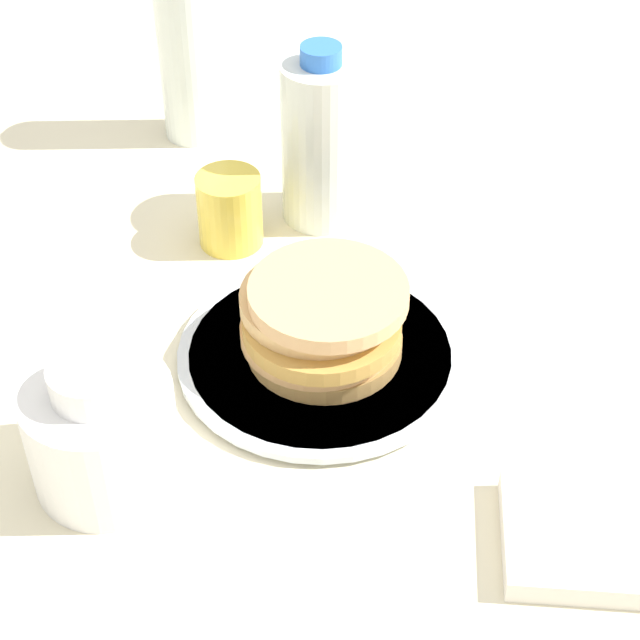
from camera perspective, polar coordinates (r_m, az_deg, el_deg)
ground_plane at (r=0.94m, az=1.14°, el=-0.94°), size 4.00×4.00×0.00m
plate at (r=0.92m, az=0.00°, el=-1.88°), size 0.24×0.24×0.01m
pancake_stack at (r=0.89m, az=0.14°, el=0.03°), size 0.14×0.15×0.07m
juice_glass at (r=1.03m, az=-4.84°, el=5.87°), size 0.06×0.06×0.07m
cream_jug at (r=0.81m, az=-11.56°, el=-5.83°), size 0.11×0.11×0.12m
water_bottle_near at (r=1.04m, az=0.05°, el=9.54°), size 0.08×0.08×0.18m
water_bottle_far at (r=1.18m, az=-7.14°, el=14.14°), size 0.06×0.06×0.22m
napkin at (r=0.81m, az=14.32°, el=-11.21°), size 0.15×0.14×0.02m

